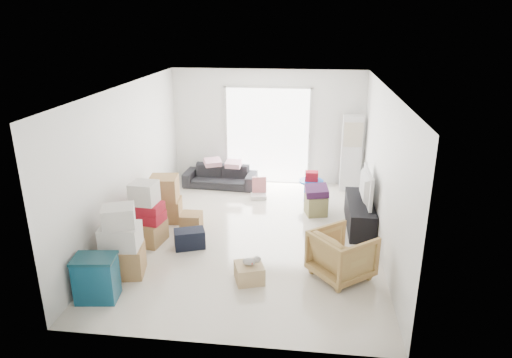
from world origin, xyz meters
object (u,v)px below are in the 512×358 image
at_px(armchair, 342,253).
at_px(wood_crate, 249,273).
at_px(tv_console, 360,214).
at_px(ottoman, 316,205).
at_px(ac_tower, 351,153).
at_px(storage_bins, 96,278).
at_px(sofa, 220,173).
at_px(kids_table, 311,180).
at_px(television, 361,198).

xyz_separation_m(armchair, wood_crate, (-1.39, -0.30, -0.27)).
distance_m(tv_console, ottoman, 0.96).
bearing_deg(ac_tower, storage_bins, -128.11).
bearing_deg(sofa, armchair, -51.62).
bearing_deg(kids_table, television, -53.30).
bearing_deg(wood_crate, television, 49.77).
xyz_separation_m(sofa, storage_bins, (-0.83, -4.76, 0.00)).
relative_size(tv_console, armchair, 1.89).
bearing_deg(tv_console, sofa, 148.72).
distance_m(ac_tower, storage_bins, 6.26).
distance_m(armchair, storage_bins, 3.61).
distance_m(tv_console, kids_table, 1.57).
bearing_deg(storage_bins, sofa, 80.10).
height_order(storage_bins, kids_table, storage_bins).
bearing_deg(kids_table, sofa, 163.88).
height_order(ac_tower, ottoman, ac_tower).
distance_m(kids_table, wood_crate, 3.54).
xyz_separation_m(storage_bins, kids_table, (2.97, 4.14, 0.14)).
distance_m(storage_bins, kids_table, 5.10).
relative_size(tv_console, ottoman, 3.85).
bearing_deg(wood_crate, tv_console, 49.77).
bearing_deg(ac_tower, kids_table, -138.84).
distance_m(tv_console, wood_crate, 2.84).
relative_size(television, storage_bins, 1.60).
bearing_deg(kids_table, tv_console, -53.30).
xyz_separation_m(tv_console, kids_table, (-0.93, 1.25, 0.21)).
bearing_deg(tv_console, storage_bins, -143.43).
xyz_separation_m(tv_console, armchair, (-0.44, -1.87, 0.15)).
relative_size(ac_tower, tv_console, 1.13).
relative_size(sofa, ottoman, 4.21).
relative_size(television, ottoman, 2.65).
relative_size(sofa, storage_bins, 2.54).
xyz_separation_m(tv_console, television, (0.00, -0.00, 0.33)).
height_order(television, kids_table, same).
height_order(storage_bins, ottoman, storage_bins).
xyz_separation_m(kids_table, wood_crate, (-0.90, -3.41, -0.33)).
xyz_separation_m(sofa, ottoman, (2.25, -1.38, -0.13)).
bearing_deg(storage_bins, tv_console, 36.57).
distance_m(armchair, ottoman, 2.39).
relative_size(sofa, kids_table, 2.58).
xyz_separation_m(sofa, armchair, (2.63, -3.73, 0.08)).
distance_m(television, ottoman, 1.03).
distance_m(tv_console, sofa, 3.59).
height_order(armchair, storage_bins, armchair).
distance_m(storage_bins, ottoman, 4.57).
height_order(sofa, armchair, armchair).
height_order(television, wood_crate, television).
relative_size(tv_console, television, 1.45).
xyz_separation_m(television, storage_bins, (-3.90, -2.89, -0.25)).
height_order(ac_tower, television, ac_tower).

